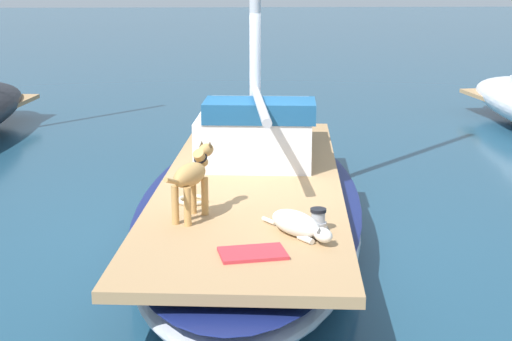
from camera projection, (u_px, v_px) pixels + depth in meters
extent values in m
plane|color=navy|center=(251.00, 231.00, 8.99)|extent=(120.00, 120.00, 0.00)
ellipsoid|color=#B2B7C1|center=(251.00, 209.00, 8.92)|extent=(3.22, 7.42, 0.56)
ellipsoid|color=navy|center=(251.00, 194.00, 8.87)|extent=(3.23, 7.45, 0.08)
cube|color=tan|center=(251.00, 182.00, 8.84)|extent=(2.71, 6.80, 0.10)
cylinder|color=silver|center=(260.00, 104.00, 8.40)|extent=(0.10, 2.20, 0.10)
cube|color=silver|center=(256.00, 132.00, 9.91)|extent=(1.62, 2.33, 0.60)
cube|color=navy|center=(260.00, 110.00, 9.06)|extent=(1.39, 0.83, 0.24)
ellipsoid|color=tan|center=(190.00, 175.00, 7.23)|extent=(0.42, 0.56, 0.22)
cylinder|color=tan|center=(193.00, 195.00, 7.48)|extent=(0.07, 0.07, 0.38)
cylinder|color=tan|center=(205.00, 196.00, 7.43)|extent=(0.07, 0.07, 0.38)
cylinder|color=tan|center=(175.00, 205.00, 7.16)|extent=(0.07, 0.07, 0.38)
cylinder|color=tan|center=(188.00, 206.00, 7.11)|extent=(0.07, 0.07, 0.38)
cylinder|color=tan|center=(201.00, 158.00, 7.41)|extent=(0.18, 0.22, 0.19)
ellipsoid|color=tan|center=(206.00, 150.00, 7.50)|extent=(0.21, 0.25, 0.13)
cone|color=#45331C|center=(202.00, 144.00, 7.51)|extent=(0.05, 0.05, 0.06)
cone|color=#45331C|center=(210.00, 145.00, 7.47)|extent=(0.05, 0.05, 0.06)
torus|color=black|center=(201.00, 158.00, 7.41)|extent=(0.17, 0.16, 0.10)
cylinder|color=tan|center=(171.00, 181.00, 6.90)|extent=(0.14, 0.22, 0.12)
ellipsoid|color=silver|center=(296.00, 223.00, 6.89)|extent=(0.55, 0.64, 0.22)
ellipsoid|color=silver|center=(323.00, 235.00, 6.60)|extent=(0.22, 0.24, 0.13)
cone|color=#504E4A|center=(327.00, 228.00, 6.62)|extent=(0.05, 0.05, 0.05)
cone|color=#504E4A|center=(319.00, 230.00, 6.56)|extent=(0.05, 0.05, 0.05)
cylinder|color=silver|center=(316.00, 236.00, 6.78)|extent=(0.15, 0.18, 0.06)
cylinder|color=silver|center=(306.00, 239.00, 6.71)|extent=(0.15, 0.18, 0.06)
cylinder|color=silver|center=(269.00, 221.00, 7.20)|extent=(0.13, 0.17, 0.04)
cylinder|color=#B7B7BC|center=(318.00, 226.00, 7.02)|extent=(0.16, 0.16, 0.08)
cylinder|color=#B7B7BC|center=(318.00, 217.00, 7.00)|extent=(0.13, 0.13, 0.10)
cylinder|color=black|center=(318.00, 210.00, 6.98)|extent=(0.15, 0.15, 0.03)
torus|color=beige|center=(192.00, 200.00, 7.88)|extent=(0.32, 0.32, 0.04)
cube|color=#C6333D|center=(253.00, 253.00, 6.41)|extent=(0.61, 0.44, 0.03)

